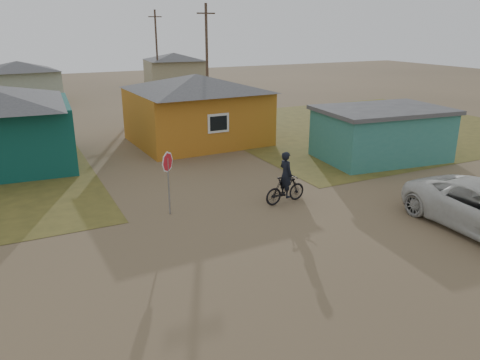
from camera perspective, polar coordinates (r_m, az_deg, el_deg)
name	(u,v)px	position (r m, az deg, el deg)	size (l,w,h in m)	color
ground	(289,246)	(14.66, 5.97, -8.05)	(120.00, 120.00, 0.00)	brown
grass_ne	(363,127)	(32.66, 14.76, 6.30)	(20.00, 18.00, 0.00)	brown
house_yellow	(197,108)	(27.19, -5.29, 8.78)	(7.72, 6.76, 3.90)	#B36C1B
shed_turquoise	(381,133)	(24.72, 16.84, 5.47)	(6.71, 4.93, 2.60)	#36776C
house_pale_west	(20,82)	(45.27, -25.27, 10.78)	(7.04, 6.15, 3.60)	#959F89
house_beige_east	(174,69)	(54.02, -8.00, 13.27)	(6.95, 6.05, 3.60)	gray
utility_pole_near	(207,59)	(35.81, -4.05, 14.55)	(1.40, 0.20, 8.00)	#49372C
utility_pole_far	(157,49)	(51.22, -10.12, 15.46)	(1.40, 0.20, 8.00)	#49372C
stop_sign	(168,168)	(16.57, -8.80, 1.42)	(0.72, 0.32, 2.34)	gray
cyclist	(286,184)	(17.84, 5.57, -0.55)	(1.83, 0.68, 2.03)	black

